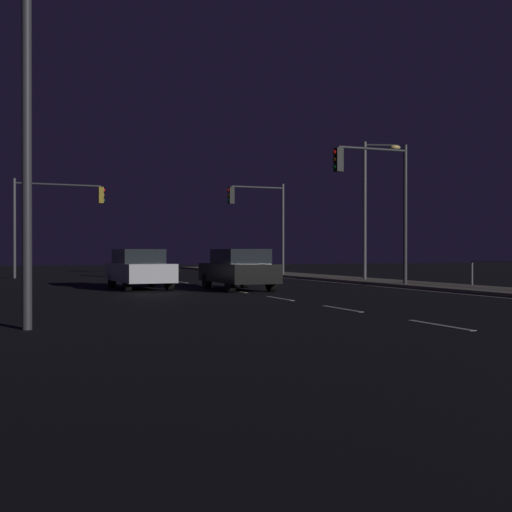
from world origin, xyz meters
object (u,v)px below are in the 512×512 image
Objects in this scene: car_oncoming at (139,268)px; traffic_light_far_right at (259,211)px; street_lamp_across_street at (12,83)px; traffic_light_overhead_east at (376,186)px; traffic_light_far_left at (55,208)px; street_lamp_far_end at (371,196)px; car at (238,269)px.

car_oncoming is 13.41m from traffic_light_far_right.
street_lamp_across_street is at bearing -121.87° from traffic_light_far_right.
traffic_light_overhead_east reaches higher than traffic_light_far_right.
street_lamp_far_end is (14.01, -11.26, 0.20)m from traffic_light_far_left.
street_lamp_across_street reaches higher than car_oncoming.
traffic_light_far_left is 0.73× the size of street_lamp_across_street.
traffic_light_far_left is at bearing 84.33° from street_lamp_across_street.
traffic_light_far_left is (-5.63, 15.46, 3.18)m from car.
traffic_light_overhead_east is at bearing -88.23° from traffic_light_far_right.
street_lamp_across_street is at bearing -95.67° from traffic_light_far_left.
car is 0.76× the size of traffic_light_overhead_east.
car_oncoming is 0.80× the size of traffic_light_far_left.
traffic_light_far_left is (-2.24, 13.36, 3.18)m from car_oncoming.
car is 9.96m from street_lamp_far_end.
car is at bearing 176.29° from traffic_light_overhead_east.
street_lamp_far_end is (2.91, -7.50, 0.32)m from traffic_light_far_right.
car is at bearing -115.04° from traffic_light_far_right.
car_oncoming is 13.92m from traffic_light_far_left.
car is at bearing -69.99° from traffic_light_far_left.
traffic_light_overhead_east is at bearing -3.71° from car.
street_lamp_far_end is (8.38, 4.20, 3.38)m from car.
traffic_light_far_left is 0.83× the size of street_lamp_far_end.
car_oncoming is 10.13m from traffic_light_overhead_east.
traffic_light_far_right is at bearing 111.20° from street_lamp_far_end.
street_lamp_across_street reaches higher than street_lamp_far_end.
street_lamp_far_end reaches higher than car_oncoming.
car is 0.79× the size of traffic_light_far_left.
traffic_light_far_left is 25.85m from street_lamp_across_street.
street_lamp_far_end is at bearing 61.04° from traffic_light_overhead_east.
traffic_light_far_right is at bearing 64.96° from car.
car_oncoming is (-3.39, 2.10, 0.00)m from car.
traffic_light_far_right reaches higher than car.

